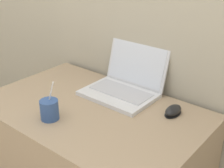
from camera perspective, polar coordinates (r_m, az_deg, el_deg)
laptop at (r=1.56m, az=2.40°, el=0.12°), size 0.35×0.31×0.24m
drink_cup at (r=1.36m, az=-11.38°, el=-4.55°), size 0.08×0.08×0.18m
computer_mouse at (r=1.41m, az=11.12°, el=-4.81°), size 0.06×0.11×0.04m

